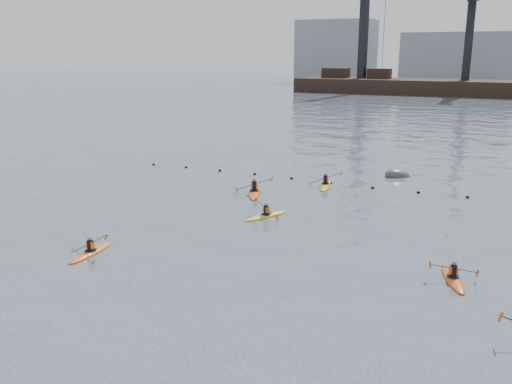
% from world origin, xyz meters
% --- Properties ---
extents(ground, '(400.00, 400.00, 0.00)m').
position_xyz_m(ground, '(0.00, 0.00, 0.00)').
color(ground, '#36414F').
rests_on(ground, ground).
extents(float_line, '(33.24, 0.73, 0.24)m').
position_xyz_m(float_line, '(-0.50, 22.53, 0.03)').
color(float_line, black).
rests_on(float_line, ground).
extents(barge_pier, '(72.00, 19.30, 29.50)m').
position_xyz_m(barge_pier, '(-0.22, 110.00, 1.89)').
color(barge_pier, black).
rests_on(barge_pier, ground).
extents(skyline, '(141.00, 28.00, 22.00)m').
position_xyz_m(skyline, '(2.23, 150.27, 9.25)').
color(skyline, gray).
rests_on(skyline, ground).
extents(kayaker_0, '(2.07, 2.97, 1.22)m').
position_xyz_m(kayaker_0, '(-7.91, 4.70, 0.09)').
color(kayaker_0, orange).
rests_on(kayaker_0, ground).
extents(kayaker_2, '(2.36, 3.64, 1.32)m').
position_xyz_m(kayaker_2, '(-5.69, 17.65, 0.11)').
color(kayaker_2, '#EE5016').
rests_on(kayaker_2, ground).
extents(kayaker_3, '(1.88, 2.91, 1.08)m').
position_xyz_m(kayaker_3, '(-2.93, 13.28, 0.09)').
color(kayaker_3, yellow).
rests_on(kayaker_3, ground).
extents(kayaker_4, '(1.91, 2.98, 0.95)m').
position_xyz_m(kayaker_4, '(7.42, 8.54, 0.09)').
color(kayaker_4, '#D04E13').
rests_on(kayaker_4, ground).
extents(kayaker_5, '(2.29, 3.40, 1.28)m').
position_xyz_m(kayaker_5, '(-2.09, 21.51, 0.10)').
color(kayaker_5, gold).
rests_on(kayaker_5, ground).
extents(mooring_buoy, '(2.53, 2.36, 1.45)m').
position_xyz_m(mooring_buoy, '(1.86, 26.69, 0.00)').
color(mooring_buoy, '#383A3C').
rests_on(mooring_buoy, ground).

